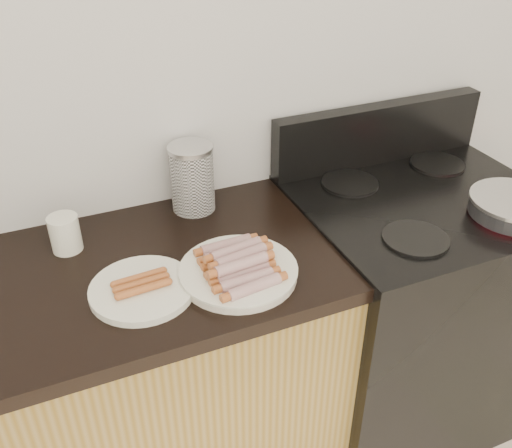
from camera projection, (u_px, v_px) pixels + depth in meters
name	position (u px, v px, depth m)	size (l,w,h in m)	color
wall_back	(134.00, 74.00, 1.51)	(4.00, 0.04, 2.60)	silver
stove	(406.00, 312.00, 1.97)	(0.76, 0.65, 0.91)	black
stove_panel	(378.00, 133.00, 1.90)	(0.76, 0.06, 0.20)	black
burner_near_left	(415.00, 239.00, 1.54)	(0.18, 0.18, 0.01)	black
burner_near_right	(512.00, 213.00, 1.65)	(0.18, 0.18, 0.01)	#FF1E2D
burner_far_left	(350.00, 183.00, 1.80)	(0.18, 0.18, 0.01)	black
burner_far_right	(437.00, 164.00, 1.91)	(0.18, 0.18, 0.01)	black
main_plate	(238.00, 273.00, 1.42)	(0.29, 0.29, 0.02)	white
side_plate	(142.00, 289.00, 1.37)	(0.25, 0.25, 0.02)	silver
hotdog_pile	(238.00, 263.00, 1.40)	(0.14, 0.23, 0.05)	maroon
plain_sausages	(141.00, 283.00, 1.36)	(0.12, 0.07, 0.02)	#D17B4B
canister	(192.00, 178.00, 1.65)	(0.13, 0.13, 0.20)	silver
mug	(65.00, 234.00, 1.50)	(0.08, 0.08, 0.10)	white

